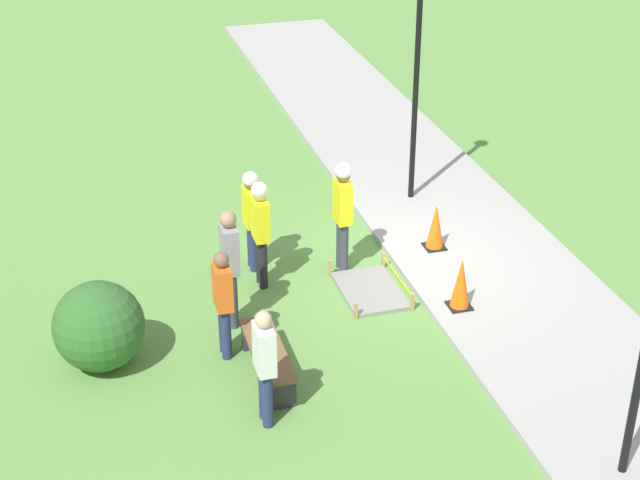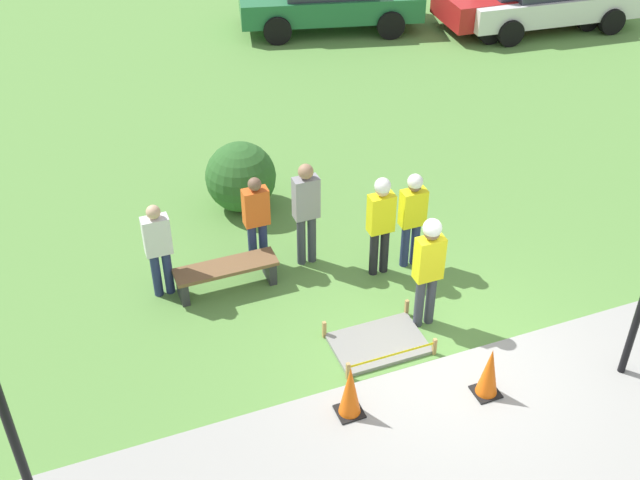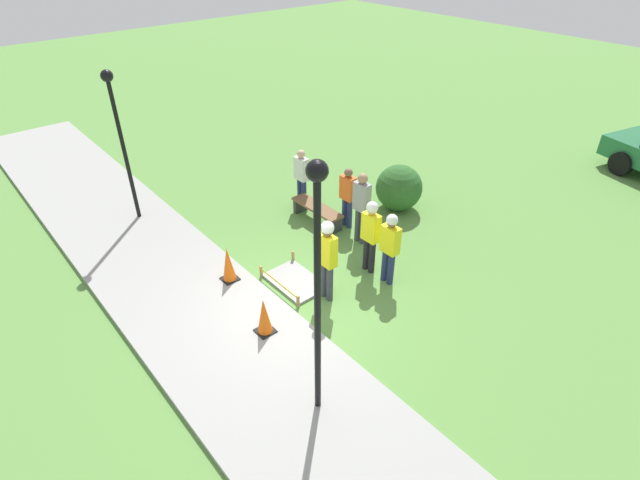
{
  "view_description": "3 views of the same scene",
  "coord_description": "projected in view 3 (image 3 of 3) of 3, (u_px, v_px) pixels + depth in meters",
  "views": [
    {
      "loc": [
        -12.93,
        4.97,
        7.85
      ],
      "look_at": [
        -0.23,
        1.3,
        0.77
      ],
      "focal_mm": 55.0,
      "sensor_mm": 36.0,
      "label": 1
    },
    {
      "loc": [
        -4.51,
        -6.86,
        8.04
      ],
      "look_at": [
        -1.02,
        2.17,
        0.91
      ],
      "focal_mm": 45.0,
      "sensor_mm": 36.0,
      "label": 2
    },
    {
      "loc": [
        6.19,
        -4.48,
        6.8
      ],
      "look_at": [
        -0.43,
        1.1,
        1.06
      ],
      "focal_mm": 28.0,
      "sensor_mm": 36.0,
      "label": 3
    }
  ],
  "objects": [
    {
      "name": "worker_assistant",
      "position": [
        371.0,
        231.0,
        10.71
      ],
      "size": [
        0.4,
        0.25,
        1.76
      ],
      "color": "black",
      "rests_on": "ground_plane"
    },
    {
      "name": "lamppost_far",
      "position": [
        118.0,
        125.0,
        11.71
      ],
      "size": [
        0.28,
        0.28,
        3.76
      ],
      "color": "black",
      "rests_on": "sidewalk"
    },
    {
      "name": "park_bench",
      "position": [
        317.0,
        211.0,
        12.87
      ],
      "size": [
        1.59,
        0.44,
        0.45
      ],
      "color": "#2D2D33",
      "rests_on": "ground_plane"
    },
    {
      "name": "ground_plane",
      "position": [
        292.0,
        312.0,
        10.1
      ],
      "size": [
        60.0,
        60.0,
        0.0
      ],
      "primitive_type": "plane",
      "color": "#5B8E42"
    },
    {
      "name": "bystander_in_orange_shirt",
      "position": [
        348.0,
        195.0,
        12.37
      ],
      "size": [
        0.4,
        0.22,
        1.61
      ],
      "color": "navy",
      "rests_on": "ground_plane"
    },
    {
      "name": "sidewalk",
      "position": [
        231.0,
        343.0,
        9.3
      ],
      "size": [
        28.0,
        2.88,
        0.1
      ],
      "color": "#9E9E99",
      "rests_on": "ground_plane"
    },
    {
      "name": "worker_supervisor",
      "position": [
        390.0,
        243.0,
        10.39
      ],
      "size": [
        0.4,
        0.24,
        1.69
      ],
      "color": "navy",
      "rests_on": "ground_plane"
    },
    {
      "name": "worker_trainee",
      "position": [
        327.0,
        253.0,
        9.87
      ],
      "size": [
        0.4,
        0.27,
        1.86
      ],
      "color": "#383D47",
      "rests_on": "ground_plane"
    },
    {
      "name": "wet_concrete_patch",
      "position": [
        295.0,
        281.0,
        10.88
      ],
      "size": [
        1.37,
        0.94,
        0.28
      ],
      "color": "gray",
      "rests_on": "ground_plane"
    },
    {
      "name": "traffic_cone_near_patch",
      "position": [
        228.0,
        264.0,
        10.62
      ],
      "size": [
        0.34,
        0.34,
        0.81
      ],
      "color": "black",
      "rests_on": "sidewalk"
    },
    {
      "name": "traffic_cone_far_patch",
      "position": [
        264.0,
        316.0,
        9.28
      ],
      "size": [
        0.34,
        0.34,
        0.78
      ],
      "color": "black",
      "rests_on": "sidewalk"
    },
    {
      "name": "bystander_in_white_shirt",
      "position": [
        361.0,
        204.0,
        11.69
      ],
      "size": [
        0.4,
        0.24,
        1.83
      ],
      "color": "#383D47",
      "rests_on": "ground_plane"
    },
    {
      "name": "bystander_in_gray_shirt",
      "position": [
        301.0,
        175.0,
        13.27
      ],
      "size": [
        0.4,
        0.22,
        1.62
      ],
      "color": "navy",
      "rests_on": "ground_plane"
    },
    {
      "name": "lamppost_near",
      "position": [
        317.0,
        267.0,
        6.56
      ],
      "size": [
        0.28,
        0.28,
        4.31
      ],
      "color": "black",
      "rests_on": "sidewalk"
    },
    {
      "name": "shrub_rounded_near",
      "position": [
        399.0,
        188.0,
        13.28
      ],
      "size": [
        1.24,
        1.24,
        1.24
      ],
      "color": "#2D6028",
      "rests_on": "ground_plane"
    }
  ]
}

